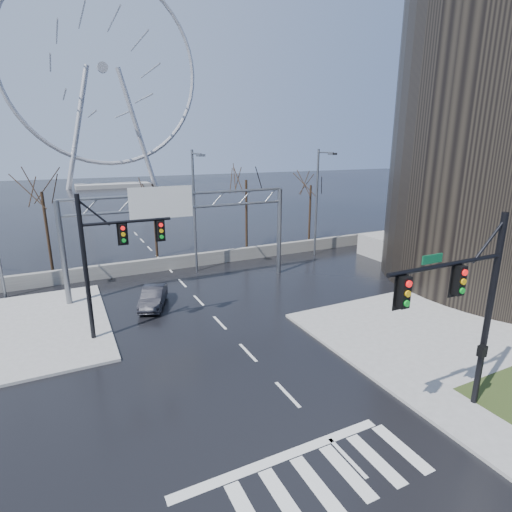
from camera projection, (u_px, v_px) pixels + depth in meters
ground at (288, 394)px, 17.11m from camera, size 260.00×260.00×0.00m
sidewalk_right_ext at (419, 329)px, 23.08m from camera, size 12.00×10.00×0.15m
sidewalk_far at (14, 331)px, 22.77m from camera, size 10.00×12.00×0.15m
barrier_wall at (169, 263)px, 34.24m from camera, size 52.00×0.50×1.10m
signal_mast_near at (469, 300)px, 14.50m from camera, size 5.52×0.41×8.00m
signal_mast_far at (107, 253)px, 21.06m from camera, size 4.72×0.41×8.00m
sign_gantry at (178, 220)px, 28.49m from camera, size 16.36×0.40×7.60m
streetlight_mid at (195, 202)px, 32.08m from camera, size 0.50×2.55×10.00m
streetlight_right at (319, 195)px, 37.19m from camera, size 0.50×2.55×10.00m
tree_left at (43, 201)px, 31.98m from camera, size 3.75×3.75×7.50m
tree_center at (154, 203)px, 36.89m from camera, size 3.25×3.25×6.50m
tree_right at (246, 188)px, 39.59m from camera, size 3.90×3.90×7.80m
tree_far_right at (311, 192)px, 43.64m from camera, size 3.40×3.40×6.80m
ferris_wheel at (103, 76)px, 94.34m from camera, size 45.00×6.00×50.91m
car at (153, 297)px, 26.37m from camera, size 2.73×4.13×1.29m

